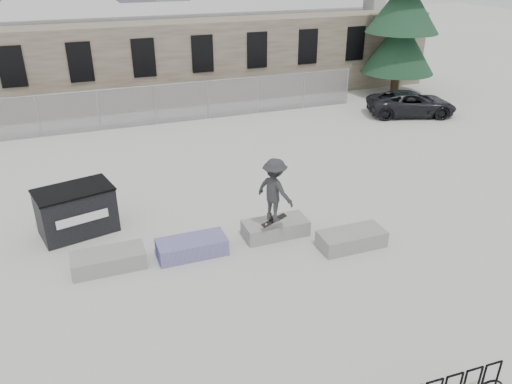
% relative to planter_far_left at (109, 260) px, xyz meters
% --- Properties ---
extents(ground, '(120.00, 120.00, 0.00)m').
position_rel_planter_far_left_xyz_m(ground, '(3.58, -0.19, -0.27)').
color(ground, beige).
rests_on(ground, ground).
extents(stone_wall, '(36.00, 2.58, 4.50)m').
position_rel_planter_far_left_xyz_m(stone_wall, '(3.58, 16.05, 1.99)').
color(stone_wall, '#685B4C').
rests_on(stone_wall, ground).
extents(chainlink_fence, '(22.06, 0.06, 2.02)m').
position_rel_planter_far_left_xyz_m(chainlink_fence, '(3.58, 12.31, 0.77)').
color(chainlink_fence, gray).
rests_on(chainlink_fence, ground).
extents(planter_far_left, '(2.00, 0.90, 0.49)m').
position_rel_planter_far_left_xyz_m(planter_far_left, '(0.00, 0.00, 0.00)').
color(planter_far_left, gray).
rests_on(planter_far_left, ground).
extents(planter_center_left, '(2.00, 0.90, 0.49)m').
position_rel_planter_far_left_xyz_m(planter_center_left, '(2.34, -0.14, 0.00)').
color(planter_center_left, '#3A3298').
rests_on(planter_center_left, ground).
extents(planter_center_right, '(2.00, 0.90, 0.49)m').
position_rel_planter_far_left_xyz_m(planter_center_right, '(5.04, 0.02, 0.00)').
color(planter_center_right, gray).
rests_on(planter_center_right, ground).
extents(planter_offset, '(2.00, 0.90, 0.49)m').
position_rel_planter_far_left_xyz_m(planter_offset, '(6.92, -1.38, 0.00)').
color(planter_offset, gray).
rests_on(planter_offset, ground).
extents(dumpster, '(2.53, 1.88, 1.50)m').
position_rel_planter_far_left_xyz_m(dumpster, '(-0.68, 2.38, 0.49)').
color(dumpster, black).
rests_on(dumpster, ground).
extents(spruce_tree, '(4.26, 4.26, 11.50)m').
position_rel_planter_far_left_xyz_m(spruce_tree, '(18.26, 12.94, 4.66)').
color(spruce_tree, '#38281E').
rests_on(spruce_tree, ground).
extents(suv, '(5.08, 3.49, 1.29)m').
position_rel_planter_far_left_xyz_m(suv, '(16.67, 9.10, 0.38)').
color(suv, black).
rests_on(suv, ground).
extents(skateboarder, '(1.22, 1.44, 2.08)m').
position_rel_planter_far_left_xyz_m(skateboarder, '(4.81, -0.40, 1.51)').
color(skateboarder, '#2A2B2D').
rests_on(skateboarder, ground).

